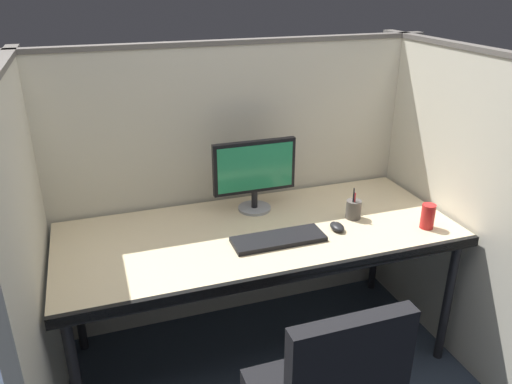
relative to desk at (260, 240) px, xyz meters
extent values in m
cube|color=beige|center=(0.00, 0.46, 0.08)|extent=(2.20, 0.05, 1.55)
cube|color=#605B56|center=(0.00, 0.46, 0.87)|extent=(2.21, 0.06, 0.02)
cube|color=beige|center=(-0.99, -0.09, 0.08)|extent=(0.05, 1.40, 1.55)
cube|color=beige|center=(0.99, -0.09, 0.08)|extent=(0.05, 1.40, 1.55)
cube|color=#605B56|center=(0.99, -0.09, 0.87)|extent=(0.06, 1.41, 0.02)
cube|color=beige|center=(0.00, 0.01, 0.03)|extent=(1.90, 0.80, 0.04)
cube|color=black|center=(0.00, -0.38, 0.03)|extent=(1.90, 0.02, 0.05)
cylinder|color=black|center=(0.89, -0.33, -0.34)|extent=(0.04, 0.04, 0.70)
cylinder|color=black|center=(-0.89, 0.35, -0.34)|extent=(0.04, 0.04, 0.70)
cylinder|color=black|center=(0.89, 0.35, -0.34)|extent=(0.04, 0.04, 0.70)
cube|color=black|center=(-0.07, -1.00, 0.04)|extent=(0.40, 0.06, 0.48)
cylinder|color=gray|center=(0.05, 0.24, 0.06)|extent=(0.17, 0.17, 0.01)
cylinder|color=black|center=(0.05, 0.24, 0.11)|extent=(0.03, 0.03, 0.09)
cube|color=black|center=(0.05, 0.24, 0.29)|extent=(0.43, 0.03, 0.27)
cube|color=#268C59|center=(0.05, 0.22, 0.29)|extent=(0.39, 0.01, 0.23)
cube|color=black|center=(0.05, -0.12, 0.06)|extent=(0.43, 0.15, 0.02)
ellipsoid|color=black|center=(0.35, -0.11, 0.07)|extent=(0.06, 0.10, 0.03)
cylinder|color=#59595B|center=(0.35, -0.09, 0.08)|extent=(0.01, 0.01, 0.01)
cylinder|color=#4C4742|center=(0.49, -0.02, 0.10)|extent=(0.08, 0.08, 0.09)
cylinder|color=red|center=(0.49, -0.03, 0.13)|extent=(0.01, 0.01, 0.13)
cylinder|color=#263FB2|center=(0.49, -0.01, 0.13)|extent=(0.01, 0.01, 0.13)
cylinder|color=black|center=(0.48, -0.03, 0.14)|extent=(0.01, 0.01, 0.16)
cylinder|color=red|center=(0.78, -0.22, 0.11)|extent=(0.07, 0.07, 0.12)
camera|label=1|loc=(-0.70, -2.00, 1.18)|focal=35.20mm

